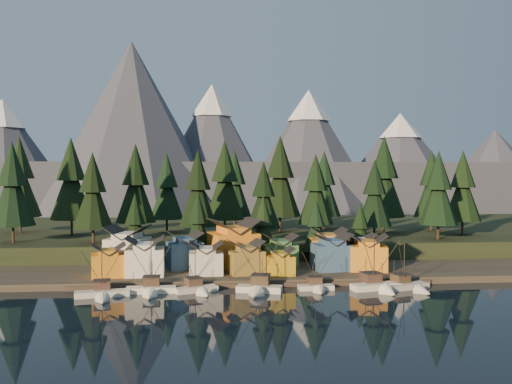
{
  "coord_description": "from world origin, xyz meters",
  "views": [
    {
      "loc": [
        -11.39,
        -107.77,
        25.11
      ],
      "look_at": [
        2.13,
        30.0,
        20.28
      ],
      "focal_mm": 40.0,
      "sensor_mm": 36.0,
      "label": 1
    }
  ],
  "objects": [
    {
      "name": "boat_6",
      "position": [
        32.96,
        8.82,
        2.1
      ],
      "size": [
        11.02,
        11.42,
        11.49
      ],
      "rotation": [
        0.0,
        0.0,
        0.34
      ],
      "color": "beige",
      "rests_on": "ground"
    },
    {
      "name": "tree_hill_1",
      "position": [
        -50.0,
        68.0,
        22.22
      ],
      "size": [
        12.73,
        12.73,
        29.66
      ],
      "color": "#332319",
      "rests_on": "hillside"
    },
    {
      "name": "shore_strip",
      "position": [
        0.0,
        40.0,
        0.75
      ],
      "size": [
        400.0,
        50.0,
        1.5
      ],
      "primitive_type": "cube",
      "color": "#322E25",
      "rests_on": "ground"
    },
    {
      "name": "tree_hill_9",
      "position": [
        22.0,
        55.0,
        19.38
      ],
      "size": [
        10.51,
        10.51,
        24.48
      ],
      "color": "#332319",
      "rests_on": "hillside"
    },
    {
      "name": "tree_hill_11",
      "position": [
        38.0,
        50.0,
        18.49
      ],
      "size": [
        9.81,
        9.81,
        22.85
      ],
      "color": "#332319",
      "rests_on": "hillside"
    },
    {
      "name": "tree_shore_3",
      "position": [
        19.0,
        40.0,
        10.61
      ],
      "size": [
        7.16,
        7.16,
        16.69
      ],
      "color": "#332319",
      "rests_on": "shore_strip"
    },
    {
      "name": "dock",
      "position": [
        0.0,
        16.5,
        0.5
      ],
      "size": [
        80.0,
        4.0,
        1.0
      ],
      "primitive_type": "cube",
      "color": "#453D31",
      "rests_on": "ground"
    },
    {
      "name": "tree_hill_14",
      "position": [
        64.0,
        72.0,
        20.36
      ],
      "size": [
        11.28,
        11.28,
        26.27
      ],
      "color": "#332319",
      "rests_on": "hillside"
    },
    {
      "name": "boat_3",
      "position": [
        0.6,
        9.13,
        2.62
      ],
      "size": [
        10.24,
        10.94,
        12.89
      ],
      "rotation": [
        0.0,
        0.0,
        -0.27
      ],
      "color": "beige",
      "rests_on": "ground"
    },
    {
      "name": "house_back_3",
      "position": [
        8.39,
        32.36,
        5.76
      ],
      "size": [
        8.57,
        7.77,
        8.11
      ],
      "rotation": [
        0.0,
        0.0,
        0.09
      ],
      "color": "#3F733E",
      "rests_on": "shore_strip"
    },
    {
      "name": "tree_hill_16",
      "position": [
        -68.0,
        78.0,
        22.66
      ],
      "size": [
        13.08,
        13.08,
        30.47
      ],
      "color": "#332319",
      "rests_on": "hillside"
    },
    {
      "name": "tree_hill_5",
      "position": [
        -12.0,
        50.0,
        19.91
      ],
      "size": [
        10.92,
        10.92,
        25.44
      ],
      "color": "#332319",
      "rests_on": "hillside"
    },
    {
      "name": "house_back_4",
      "position": [
        21.04,
        34.05,
        6.43
      ],
      "size": [
        9.16,
        8.84,
        9.39
      ],
      "rotation": [
        0.0,
        0.0,
        -0.07
      ],
      "color": "#BC7F30",
      "rests_on": "shore_strip"
    },
    {
      "name": "tree_hill_6",
      "position": [
        -4.0,
        65.0,
        21.82
      ],
      "size": [
        12.42,
        12.42,
        28.93
      ],
      "color": "#332319",
      "rests_on": "hillside"
    },
    {
      "name": "house_back_5",
      "position": [
        28.62,
        31.67,
        5.8
      ],
      "size": [
        8.01,
        8.09,
        8.19
      ],
      "rotation": [
        0.0,
        0.0,
        -0.1
      ],
      "color": "white",
      "rests_on": "shore_strip"
    },
    {
      "name": "house_front_6",
      "position": [
        28.81,
        25.45,
        6.07
      ],
      "size": [
        10.23,
        9.86,
        8.7
      ],
      "rotation": [
        0.0,
        0.0,
        -0.21
      ],
      "color": "orange",
      "rests_on": "shore_strip"
    },
    {
      "name": "hillside",
      "position": [
        0.0,
        90.0,
        3.0
      ],
      "size": [
        420.0,
        100.0,
        6.0
      ],
      "primitive_type": "cube",
      "color": "black",
      "rests_on": "ground"
    },
    {
      "name": "tree_hill_17",
      "position": [
        68.0,
        58.0,
        20.12
      ],
      "size": [
        11.09,
        11.09,
        25.83
      ],
      "color": "#332319",
      "rests_on": "hillside"
    },
    {
      "name": "tree_hill_10",
      "position": [
        30.0,
        80.0,
        20.43
      ],
      "size": [
        11.33,
        11.33,
        26.39
      ],
      "color": "#332319",
      "rests_on": "hillside"
    },
    {
      "name": "boat_2",
      "position": [
        -11.93,
        10.5,
        2.08
      ],
      "size": [
        9.64,
        10.11,
        10.86
      ],
      "rotation": [
        0.0,
        0.0,
        0.37
      ],
      "color": "silver",
      "rests_on": "ground"
    },
    {
      "name": "boat_0",
      "position": [
        -30.96,
        7.73,
        2.03
      ],
      "size": [
        11.38,
        12.08,
        11.38
      ],
      "rotation": [
        0.0,
        0.0,
        0.18
      ],
      "color": "beige",
      "rests_on": "ground"
    },
    {
      "name": "tree_hill_3",
      "position": [
        -30.0,
        60.0,
        21.0
      ],
      "size": [
        11.78,
        11.78,
        27.44
      ],
      "color": "#332319",
      "rests_on": "hillside"
    },
    {
      "name": "boat_1",
      "position": [
        -21.62,
        10.39,
        2.25
      ],
      "size": [
        10.55,
        11.46,
        11.96
      ],
      "rotation": [
        0.0,
        0.0,
        0.02
      ],
      "color": "white",
      "rests_on": "ground"
    },
    {
      "name": "tree_hill_13",
      "position": [
        56.0,
        48.0,
        19.82
      ],
      "size": [
        10.86,
        10.86,
        25.29
      ],
      "color": "#332319",
      "rests_on": "hillside"
    },
    {
      "name": "house_back_2",
      "position": [
        -3.11,
        34.38,
        7.74
      ],
      "size": [
        13.44,
        12.8,
        11.87
      ],
      "rotation": [
        0.0,
        0.0,
        0.26
      ],
      "color": "orange",
      "rests_on": "shore_strip"
    },
    {
      "name": "tree_hill_7",
      "position": [
        6.0,
        48.0,
        18.12
      ],
      "size": [
        9.52,
        9.52,
        22.18
      ],
      "color": "#332319",
      "rests_on": "hillside"
    },
    {
      "name": "boat_5",
      "position": [
        26.14,
        8.92,
        2.47
      ],
      "size": [
        11.32,
        11.89,
        12.88
      ],
      "rotation": [
        0.0,
        0.0,
        0.23
      ],
      "color": "white",
      "rests_on": "ground"
    },
    {
      "name": "house_front_1",
      "position": [
        -23.99,
        23.66,
        6.15
      ],
      "size": [
        8.83,
        8.49,
        8.86
      ],
      "rotation": [
        0.0,
        0.0,
        0.03
      ],
      "color": "white",
      "rests_on": "shore_strip"
    },
    {
      "name": "mountain_ridge",
      "position": [
        -4.2,
        213.59,
        26.06
      ],
      "size": [
        560.0,
        190.0,
        90.0
      ],
      "color": "#4D5163",
      "rests_on": "ground"
    },
    {
      "name": "tree_hill_12",
      "position": [
        46.0,
        66.0,
        22.74
      ],
      "size": [
        13.14,
        13.14,
        30.62
      ],
      "color": "#332319",
      "rests_on": "hillside"
    },
    {
      "name": "house_front_2",
      "position": [
        -10.09,
        24.09,
        5.45
      ],
      "size": [
        7.69,
        7.75,
        7.52
      ],
      "rotation": [
        0.0,
        0.0,
        0.0
      ],
      "color": "beige",
      "rests_on": "shore_strip"
    },
    {
      "name": "house_back_1",
      "position": [
        -15.24,
        32.2,
        6.23
      ],
      "size": [
        9.71,
        9.78,
        9.01
      ],
      "rotation": [
        0.0,
        0.0,
        0.24
      ],
      "color": "#33567A",
      "rests_on": "shore_strip"
    },
    {
      "name": "house_front_4",
      "position": [
        6.83,
        21.5,
        4.83
      ],
      "size": [
        6.47,
        6.94,
        6.34
      ],
      "rotation": [
        0.0,
        0.0,
        0.05
      ],
      "color": "gold",
      "rests_on": "shore_strip"
    },
    {
      "name": "tree_hill_2",
      "position": [
        -40.0,
        48.0,
        19.42
      ],
      "size": [
        10.54,
        10.54,
        24.56
      ],
      "color": "#332319",
      "rests_on": "hillside"
    },
    {
      "name": "tree_hill_8",
      "position": [
        14.0,
        72.0,
        22.86
      ],
      "size": [
        13.24,
        13.24,
        30.84
      ],
      "color": "#332319",
      "rests_on": "hillside"
    },
    {
      "name": "ground",
      "position": [
        0.0,
        0.0,
        0.0
      ],
      "size": [
        500.0,
        500.0,
        0.0
      ],
      "primitive_type": "plane",
      "color": "black",
      "rests_on": "ground"
    },
    {
      "name": "house_front_3",
      "position": [
        -0.91,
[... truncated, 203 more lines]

